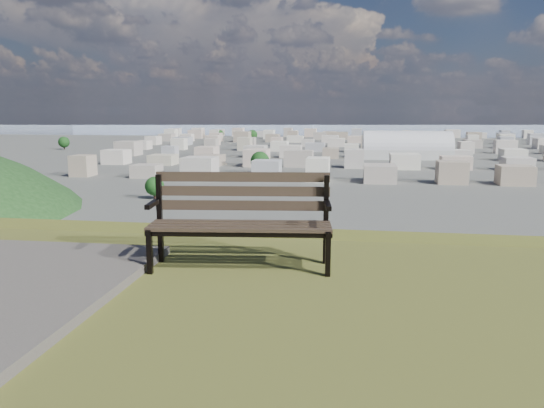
# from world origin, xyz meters

# --- Properties ---
(park_bench) EXTENTS (1.82, 0.76, 0.92)m
(park_bench) POSITION_xyz_m (-0.86, 2.80, 25.52)
(park_bench) COLOR #3E3123
(park_bench) RESTS_ON hilltop_mesa
(arena) EXTENTS (49.20, 22.54, 20.41)m
(arena) POSITION_xyz_m (28.40, 303.61, 4.81)
(arena) COLOR silver
(arena) RESTS_ON ground
(city_blocks) EXTENTS (395.00, 361.00, 7.00)m
(city_blocks) POSITION_xyz_m (0.00, 394.44, 3.50)
(city_blocks) COLOR beige
(city_blocks) RESTS_ON ground
(city_trees) EXTENTS (406.52, 387.20, 9.98)m
(city_trees) POSITION_xyz_m (-26.39, 319.00, 4.83)
(city_trees) COLOR #2F1F17
(city_trees) RESTS_ON ground
(bay_water) EXTENTS (2400.00, 700.00, 0.12)m
(bay_water) POSITION_xyz_m (0.00, 900.00, 0.00)
(bay_water) COLOR #909DB8
(bay_water) RESTS_ON ground
(far_hills) EXTENTS (2050.00, 340.00, 60.00)m
(far_hills) POSITION_xyz_m (-60.92, 1402.93, 25.47)
(far_hills) COLOR #9BACC0
(far_hills) RESTS_ON ground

